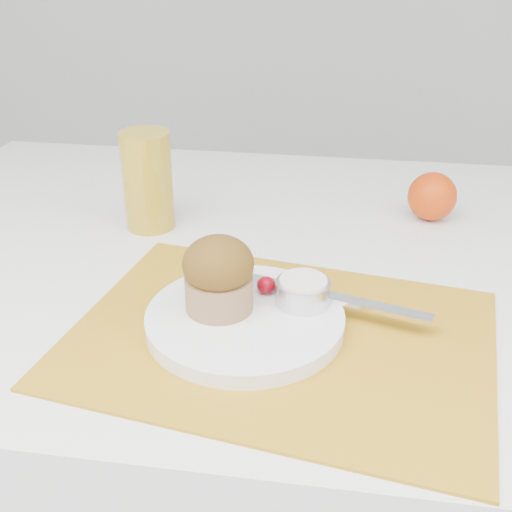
# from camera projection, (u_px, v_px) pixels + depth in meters

# --- Properties ---
(table) EXTENTS (1.20, 0.80, 0.75)m
(table) POSITION_uv_depth(u_px,v_px,m) (277.00, 454.00, 1.05)
(table) COLOR white
(table) RESTS_ON ground
(placemat) EXTENTS (0.49, 0.39, 0.00)m
(placemat) POSITION_uv_depth(u_px,v_px,m) (280.00, 337.00, 0.69)
(placemat) COLOR #BF871A
(placemat) RESTS_ON table
(plate) EXTENTS (0.28, 0.28, 0.02)m
(plate) POSITION_uv_depth(u_px,v_px,m) (245.00, 320.00, 0.70)
(plate) COLOR white
(plate) RESTS_ON placemat
(ramekin) EXTENTS (0.06, 0.06, 0.03)m
(ramekin) POSITION_uv_depth(u_px,v_px,m) (303.00, 292.00, 0.71)
(ramekin) COLOR silver
(ramekin) RESTS_ON plate
(cream) EXTENTS (0.06, 0.06, 0.01)m
(cream) POSITION_uv_depth(u_px,v_px,m) (303.00, 282.00, 0.71)
(cream) COLOR white
(cream) RESTS_ON ramekin
(raspberry_near) EXTENTS (0.02, 0.02, 0.02)m
(raspberry_near) POSITION_uv_depth(u_px,v_px,m) (266.00, 285.00, 0.73)
(raspberry_near) COLOR #60020B
(raspberry_near) RESTS_ON plate
(raspberry_far) EXTENTS (0.02, 0.02, 0.02)m
(raspberry_far) POSITION_uv_depth(u_px,v_px,m) (288.00, 289.00, 0.73)
(raspberry_far) COLOR #63020A
(raspberry_far) RESTS_ON plate
(butter_knife) EXTENTS (0.22, 0.08, 0.01)m
(butter_knife) POSITION_uv_depth(u_px,v_px,m) (335.00, 298.00, 0.72)
(butter_knife) COLOR silver
(butter_knife) RESTS_ON plate
(orange) EXTENTS (0.07, 0.07, 0.07)m
(orange) POSITION_uv_depth(u_px,v_px,m) (432.00, 196.00, 0.95)
(orange) COLOR #DA4007
(orange) RESTS_ON table
(juice_glass) EXTENTS (0.08, 0.08, 0.14)m
(juice_glass) POSITION_uv_depth(u_px,v_px,m) (148.00, 181.00, 0.91)
(juice_glass) COLOR gold
(juice_glass) RESTS_ON table
(muffin) EXTENTS (0.10, 0.10, 0.09)m
(muffin) POSITION_uv_depth(u_px,v_px,m) (219.00, 275.00, 0.69)
(muffin) COLOR #AA7A52
(muffin) RESTS_ON plate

